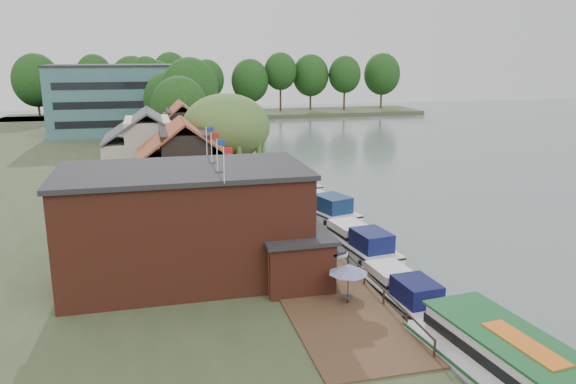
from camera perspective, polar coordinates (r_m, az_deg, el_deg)
ground at (r=42.70m, az=11.89°, el=-7.22°), size 260.00×260.00×0.00m
land_bank at (r=73.18m, az=-23.23°, el=1.21°), size 50.00×140.00×1.00m
quay_deck at (r=48.82m, az=-1.71°, el=-2.91°), size 6.00×50.00×0.10m
quay_rail at (r=49.77m, az=1.20°, el=-2.03°), size 0.20×49.00×1.00m
pub at (r=36.44m, az=-7.28°, el=-2.99°), size 20.00×11.00×7.30m
hotel_block at (r=106.05m, az=-16.40°, el=9.03°), size 25.40×12.40×12.30m
cottage_a at (r=50.73m, az=-10.48°, el=2.40°), size 8.60×7.60×8.50m
cottage_b at (r=60.49m, az=-13.95°, el=4.06°), size 9.60×8.60×8.50m
cottage_c at (r=69.49m, az=-10.70°, el=5.47°), size 7.60×7.60×8.50m
willow at (r=55.89m, az=-6.25°, el=4.61°), size 8.60×8.60×10.43m
umbrella_0 at (r=32.90m, az=6.12°, el=-9.24°), size 2.33×2.33×2.38m
umbrella_1 at (r=35.83m, az=4.37°, el=-7.21°), size 2.28×2.28×2.38m
umbrella_2 at (r=37.69m, az=1.77°, el=-6.09°), size 2.02×2.02×2.38m
umbrella_3 at (r=43.56m, az=-0.37°, el=-3.29°), size 2.15×2.15×2.38m
umbrella_4 at (r=46.83m, az=-0.56°, el=-2.06°), size 2.03×2.03×2.38m
cruiser_0 at (r=35.78m, az=11.40°, el=-9.48°), size 3.74×9.66×2.28m
cruiser_1 at (r=43.72m, az=7.21°, el=-4.80°), size 4.52×10.45×2.46m
cruiser_2 at (r=52.98m, az=3.30°, el=-1.29°), size 6.27×11.12×2.59m
cruiser_3 at (r=64.15m, az=0.33°, el=1.45°), size 5.51×11.28×2.66m
tour_boat at (r=27.18m, az=23.64°, el=-17.40°), size 5.62×14.77×3.15m
swan at (r=33.10m, az=11.97°, el=-13.28°), size 0.44×0.44×0.44m
bank_tree_0 at (r=78.76m, az=-10.92°, el=7.45°), size 7.84×7.84×11.26m
bank_tree_1 at (r=87.12m, az=-9.85°, el=8.89°), size 8.41×8.41×13.67m
bank_tree_2 at (r=93.44m, az=-11.89°, el=8.46°), size 8.27×8.27×11.52m
bank_tree_3 at (r=115.12m, az=-14.11°, el=9.86°), size 6.44×6.44×13.67m
bank_tree_4 at (r=121.83m, az=-10.58°, el=9.63°), size 7.67×7.67×11.10m
bank_tree_5 at (r=130.36m, az=-13.02°, el=10.13°), size 6.16×6.16×12.69m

